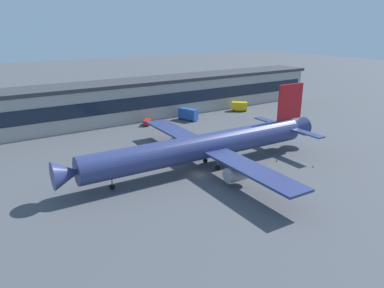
# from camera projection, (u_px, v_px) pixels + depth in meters

# --- Properties ---
(ground_plane) EXTENTS (600.00, 600.00, 0.00)m
(ground_plane) POSITION_uv_depth(u_px,v_px,m) (199.00, 174.00, 82.08)
(ground_plane) COLOR #4C4F54
(terminal_building) EXTENTS (181.86, 15.53, 13.57)m
(terminal_building) POSITION_uv_depth(u_px,v_px,m) (108.00, 102.00, 124.81)
(terminal_building) COLOR #9E9993
(terminal_building) RESTS_ON ground_plane
(airliner) EXTENTS (67.27, 57.73, 17.75)m
(airliner) POSITION_uv_depth(u_px,v_px,m) (205.00, 146.00, 84.17)
(airliner) COLOR navy
(airliner) RESTS_ON ground_plane
(stair_truck) EXTENTS (6.17, 5.65, 3.55)m
(stair_truck) POSITION_uv_depth(u_px,v_px,m) (240.00, 106.00, 141.59)
(stair_truck) COLOR yellow
(stair_truck) RESTS_ON ground_plane
(follow_me_car) EXTENTS (4.22, 4.63, 1.85)m
(follow_me_car) POSITION_uv_depth(u_px,v_px,m) (147.00, 122.00, 122.08)
(follow_me_car) COLOR red
(follow_me_car) RESTS_ON ground_plane
(catering_truck) EXTENTS (4.79, 7.65, 4.15)m
(catering_truck) POSITION_uv_depth(u_px,v_px,m) (188.00, 114.00, 127.86)
(catering_truck) COLOR #2651A5
(catering_truck) RESTS_ON ground_plane
(traffic_cone_0) EXTENTS (0.44, 0.44, 0.56)m
(traffic_cone_0) POSITION_uv_depth(u_px,v_px,m) (313.00, 166.00, 86.02)
(traffic_cone_0) COLOR #F2590C
(traffic_cone_0) RESTS_ON ground_plane
(traffic_cone_1) EXTENTS (0.55, 0.55, 0.69)m
(traffic_cone_1) POSITION_uv_depth(u_px,v_px,m) (277.00, 160.00, 89.72)
(traffic_cone_1) COLOR #F2590C
(traffic_cone_1) RESTS_ON ground_plane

